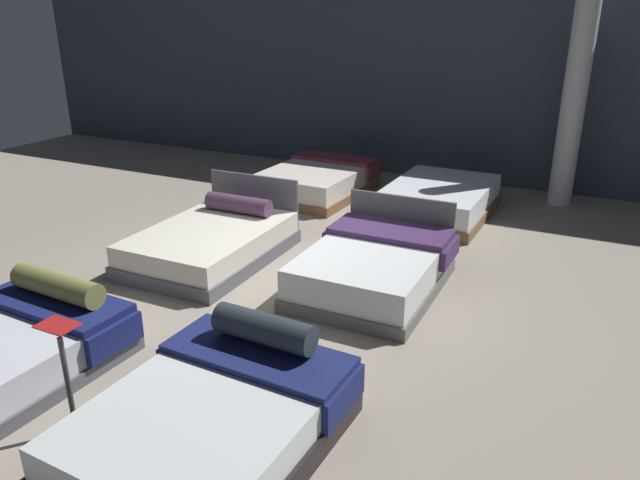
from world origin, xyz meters
The scene contains 9 objects.
ground_plane centered at (0.00, 0.00, -0.01)m, with size 18.00×18.00×0.02m, color gray.
showroom_back_wall centered at (0.00, 5.14, 1.75)m, with size 18.00×0.06×3.50m, color #333D4C.
bed_1 centered at (1.06, -2.79, 0.24)m, with size 1.59×1.99×0.77m.
bed_2 centered at (-1.04, 0.11, 0.23)m, with size 1.48×2.15×0.85m.
bed_3 centered at (1.10, 0.20, 0.26)m, with size 1.51×1.93×0.85m.
bed_4 centered at (-1.12, 3.18, 0.24)m, with size 1.59×2.07×0.52m.
bed_5 centered at (1.04, 3.04, 0.24)m, with size 1.51×2.12×0.48m.
price_sign centered at (0.00, -3.11, 0.35)m, with size 0.28×0.24×0.91m.
support_pillar centered at (2.64, 4.48, 1.75)m, with size 0.36×0.36×3.50m, color silver.
Camera 1 is at (3.29, -5.60, 2.99)m, focal length 33.65 mm.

